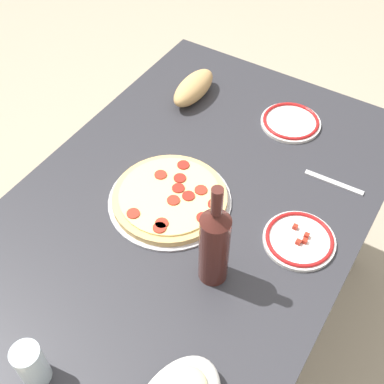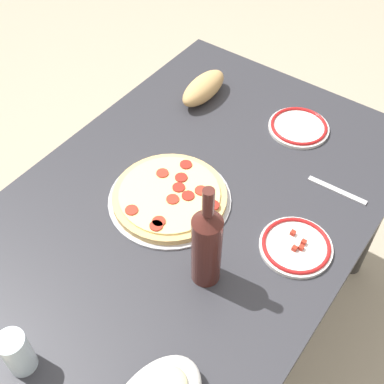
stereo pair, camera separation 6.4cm
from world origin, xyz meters
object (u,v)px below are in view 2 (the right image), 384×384
object	(u,v)px
side_plate_near	(299,127)
bread_loaf	(204,88)
pepperoni_pizza	(170,197)
water_glass	(17,353)
wine_bottle	(207,245)
dining_table	(192,226)
side_plate_far	(296,246)

from	to	relation	value
side_plate_near	bread_loaf	size ratio (longest dim) A/B	0.93
pepperoni_pizza	side_plate_near	size ratio (longest dim) A/B	1.79
water_glass	wine_bottle	bearing A→B (deg)	155.40
dining_table	bread_loaf	xyz separation A→B (m)	(-0.38, -0.23, 0.16)
dining_table	side_plate_near	size ratio (longest dim) A/B	7.00
pepperoni_pizza	side_plate_far	bearing A→B (deg)	99.91
side_plate_near	bread_loaf	bearing A→B (deg)	-81.89
dining_table	pepperoni_pizza	distance (m)	0.15
side_plate_near	water_glass	bearing A→B (deg)	-6.63
wine_bottle	bread_loaf	bearing A→B (deg)	-144.35
pepperoni_pizza	bread_loaf	distance (m)	0.46
pepperoni_pizza	wine_bottle	world-z (taller)	wine_bottle
wine_bottle	water_glass	world-z (taller)	wine_bottle
water_glass	side_plate_far	xyz separation A→B (m)	(-0.60, 0.32, -0.05)
dining_table	wine_bottle	xyz separation A→B (m)	(0.17, 0.17, 0.24)
wine_bottle	side_plate_far	world-z (taller)	wine_bottle
water_glass	side_plate_near	bearing A→B (deg)	173.37
wine_bottle	bread_loaf	world-z (taller)	wine_bottle
dining_table	pepperoni_pizza	bearing A→B (deg)	-50.97
dining_table	bread_loaf	world-z (taller)	bread_loaf
side_plate_far	pepperoni_pizza	bearing A→B (deg)	-80.09
dining_table	wine_bottle	distance (m)	0.34
side_plate_near	side_plate_far	distance (m)	0.45
side_plate_far	bread_loaf	world-z (taller)	bread_loaf
wine_bottle	water_glass	size ratio (longest dim) A/B	2.69
side_plate_near	side_plate_far	xyz separation A→B (m)	(0.40, 0.21, 0.00)
dining_table	water_glass	bearing A→B (deg)	-1.85
wine_bottle	side_plate_far	bearing A→B (deg)	145.20
dining_table	wine_bottle	size ratio (longest dim) A/B	4.24
dining_table	pepperoni_pizza	xyz separation A→B (m)	(0.04, -0.05, 0.13)
water_glass	side_plate_far	distance (m)	0.69
dining_table	bread_loaf	bearing A→B (deg)	-148.79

